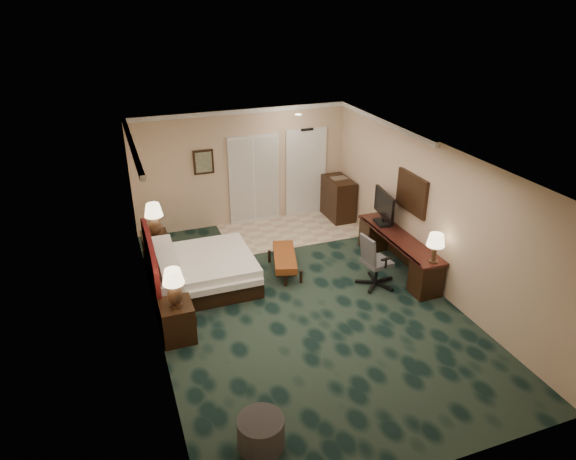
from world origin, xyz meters
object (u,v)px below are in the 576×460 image
object	(u,v)px
nightstand_near	(177,321)
tv	(384,208)
nightstand_far	(156,249)
lamp_far	(154,220)
bed_bench	(285,263)
desk	(398,253)
bed	(204,271)
minibar	(338,198)
ottoman	(261,433)
lamp_near	(174,288)
desk_chair	(377,260)

from	to	relation	value
nightstand_near	tv	size ratio (longest dim) A/B	0.71
nightstand_far	lamp_far	world-z (taller)	lamp_far
nightstand_far	bed_bench	size ratio (longest dim) A/B	0.54
nightstand_far	desk	world-z (taller)	desk
bed	nightstand_near	bearing A→B (deg)	-116.74
desk	minibar	distance (m)	2.71
nightstand_far	bed_bench	bearing A→B (deg)	-28.57
ottoman	tv	xyz separation A→B (m)	(3.85, 3.90, 0.85)
lamp_near	minibar	distance (m)	5.63
lamp_near	lamp_far	size ratio (longest dim) A/B	0.94
desk_chair	minibar	xyz separation A→B (m)	(0.66, 3.09, -0.03)
ottoman	desk	distance (m)	5.03
bed_bench	tv	bearing A→B (deg)	16.39
nightstand_near	minibar	bearing A→B (deg)	37.89
bed	desk	xyz separation A→B (m)	(3.71, -0.73, 0.07)
tv	desk	bearing A→B (deg)	-82.91
lamp_far	lamp_near	bearing A→B (deg)	-90.54
lamp_far	desk_chair	bearing A→B (deg)	-31.16
nightstand_far	tv	xyz separation A→B (m)	(4.45, -1.25, 0.74)
nightstand_near	bed_bench	world-z (taller)	nightstand_near
bed	lamp_far	world-z (taller)	lamp_far
bed	ottoman	distance (m)	3.97
nightstand_near	minibar	size ratio (longest dim) A/B	0.64
nightstand_near	ottoman	distance (m)	2.58
minibar	tv	bearing A→B (deg)	-89.06
lamp_near	ottoman	size ratio (longest dim) A/B	1.09
bed	lamp_near	bearing A→B (deg)	-116.18
bed	lamp_near	xyz separation A→B (m)	(-0.73, -1.49, 0.66)
tv	minibar	world-z (taller)	tv
desk	desk_chair	bearing A→B (deg)	-150.56
nightstand_near	desk_chair	xyz separation A→B (m)	(3.76, 0.34, 0.21)
desk_chair	desk	bearing A→B (deg)	21.80
lamp_near	bed_bench	world-z (taller)	lamp_near
desk	tv	world-z (taller)	tv
bed	ottoman	xyz separation A→B (m)	(-0.14, -3.97, -0.08)
nightstand_near	lamp_near	size ratio (longest dim) A/B	1.00
nightstand_near	bed_bench	xyz separation A→B (m)	(2.31, 1.39, -0.12)
lamp_far	tv	size ratio (longest dim) A/B	0.76
nightstand_near	desk	world-z (taller)	desk
lamp_near	nightstand_far	bearing A→B (deg)	90.11
nightstand_near	tv	bearing A→B (deg)	17.39
nightstand_far	desk_chair	bearing A→B (deg)	-31.41
bed	lamp_near	size ratio (longest dim) A/B	2.87
minibar	ottoman	bearing A→B (deg)	-122.73
nightstand_far	bed_bench	world-z (taller)	nightstand_far
desk	lamp_far	bearing A→B (deg)	157.04
lamp_near	minibar	size ratio (longest dim) A/B	0.64
nightstand_far	lamp_near	size ratio (longest dim) A/B	1.00
lamp_far	minibar	world-z (taller)	lamp_far
nightstand_near	nightstand_far	bearing A→B (deg)	90.00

